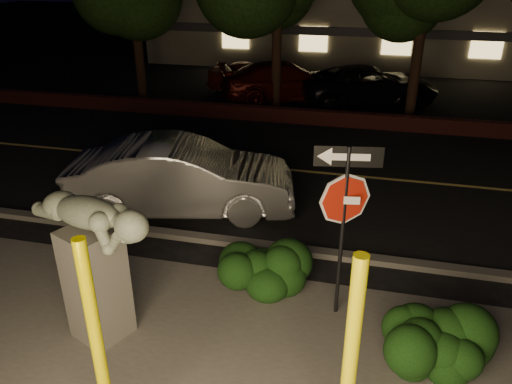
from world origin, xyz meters
TOP-DOWN VIEW (x-y plane):
  - ground at (0.00, 10.00)m, footprint 90.00×90.00m
  - road at (0.00, 7.00)m, footprint 80.00×8.00m
  - lane_marking at (0.00, 7.00)m, footprint 80.00×0.12m
  - curb at (0.00, 2.90)m, footprint 80.00×0.25m
  - brick_wall at (0.00, 11.30)m, footprint 40.00×0.35m
  - parking_lot at (0.00, 17.00)m, footprint 40.00×12.00m
  - building at (0.00, 24.99)m, footprint 22.00×10.20m
  - yellow_pole_left at (-1.42, -1.84)m, footprint 0.14×0.14m
  - yellow_pole_right at (1.24, -1.70)m, footprint 0.15×0.15m
  - signpost at (0.94, 1.25)m, footprint 0.97×0.20m
  - sculpture at (-2.47, -0.12)m, footprint 2.23×1.42m
  - hedge_center at (-0.18, 1.63)m, footprint 2.29×1.68m
  - hedge_right at (2.39, 0.51)m, footprint 1.95×1.25m
  - hedge_far_right at (2.34, 0.33)m, footprint 1.68×1.38m
  - silver_sedan at (-2.81, 4.11)m, footprint 5.27×2.83m
  - parked_car_red at (-3.75, 14.95)m, footprint 4.15×2.08m
  - parked_car_darkred at (-2.31, 14.23)m, footprint 5.64×4.23m
  - parked_car_dark at (0.97, 14.39)m, footprint 5.86×4.18m

SIDE VIEW (x-z plane):
  - ground at x=0.00m, z-range 0.00..0.00m
  - road at x=0.00m, z-range 0.00..0.01m
  - parking_lot at x=0.00m, z-range 0.00..0.01m
  - lane_marking at x=0.00m, z-range 0.02..0.02m
  - curb at x=0.00m, z-range 0.00..0.12m
  - brick_wall at x=0.00m, z-range 0.00..0.50m
  - hedge_far_right at x=2.34m, z-range 0.00..1.00m
  - hedge_center at x=-0.18m, z-range 0.00..1.08m
  - hedge_right at x=2.39m, z-range 0.00..1.20m
  - parked_car_red at x=-3.75m, z-range 0.00..1.36m
  - parked_car_dark at x=0.97m, z-range 0.00..1.48m
  - parked_car_darkred at x=-2.31m, z-range 0.00..1.52m
  - silver_sedan at x=-2.81m, z-range 0.00..1.65m
  - yellow_pole_left at x=-1.42m, z-range 0.00..2.86m
  - yellow_pole_right at x=1.24m, z-range 0.00..2.98m
  - sculpture at x=-2.47m, z-range 0.29..2.74m
  - building at x=0.00m, z-range 0.00..4.00m
  - signpost at x=0.94m, z-range 0.61..3.51m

